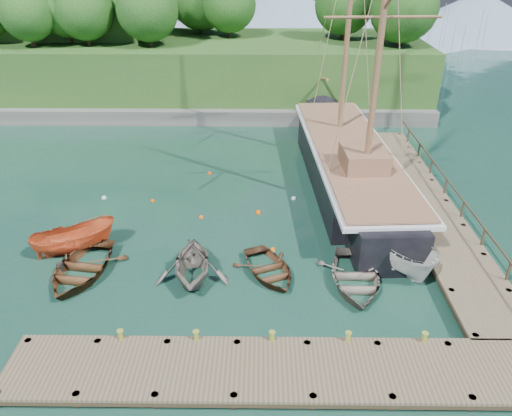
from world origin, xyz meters
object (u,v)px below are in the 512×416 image
at_px(rowboat_3, 354,284).
at_px(cabin_boat_white, 393,265).
at_px(schooner, 349,168).
at_px(rowboat_1, 193,279).
at_px(rowboat_0, 82,275).
at_px(rowboat_2, 269,274).
at_px(motorboat_orange, 77,251).

bearing_deg(rowboat_3, cabin_boat_white, 36.92).
distance_m(rowboat_3, schooner, 11.28).
xyz_separation_m(rowboat_1, cabin_boat_white, (10.03, 1.26, 0.00)).
xyz_separation_m(rowboat_0, rowboat_1, (5.54, -0.28, 0.00)).
bearing_deg(rowboat_0, rowboat_1, 5.53).
bearing_deg(rowboat_2, cabin_boat_white, -15.95).
bearing_deg(schooner, cabin_boat_white, -87.92).
bearing_deg(schooner, motorboat_orange, -154.80).
bearing_deg(motorboat_orange, rowboat_3, -127.86).
bearing_deg(rowboat_2, rowboat_3, -33.69).
bearing_deg(motorboat_orange, cabin_boat_white, -121.06).
height_order(rowboat_2, cabin_boat_white, cabin_boat_white).
bearing_deg(schooner, rowboat_2, -120.76).
distance_m(rowboat_1, rowboat_2, 3.73).
bearing_deg(motorboat_orange, schooner, -88.85).
bearing_deg(rowboat_0, cabin_boat_white, 11.99).
xyz_separation_m(rowboat_0, schooner, (14.71, 10.55, 1.12)).
bearing_deg(rowboat_2, rowboat_1, 162.84).
bearing_deg(rowboat_1, cabin_boat_white, 3.22).
bearing_deg(rowboat_0, motorboat_orange, 122.85).
height_order(rowboat_0, schooner, schooner).
distance_m(rowboat_1, cabin_boat_white, 10.11).
relative_size(motorboat_orange, schooner, 0.16).
bearing_deg(schooner, rowboat_3, -100.08).
xyz_separation_m(rowboat_0, rowboat_2, (9.25, 0.14, 0.00)).
height_order(rowboat_1, rowboat_2, rowboat_1).
relative_size(rowboat_1, rowboat_3, 0.86).
height_order(rowboat_3, cabin_boat_white, cabin_boat_white).
xyz_separation_m(rowboat_0, motorboat_orange, (-0.96, 2.12, 0.00)).
bearing_deg(rowboat_3, rowboat_2, 171.56).
xyz_separation_m(cabin_boat_white, schooner, (-0.86, 9.57, 1.12)).
bearing_deg(rowboat_1, rowboat_0, 173.23).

